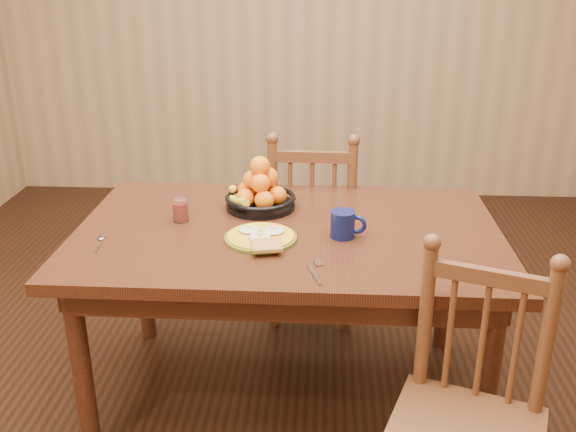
# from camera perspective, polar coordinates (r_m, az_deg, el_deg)

# --- Properties ---
(room) EXTENTS (4.52, 5.02, 2.72)m
(room) POSITION_cam_1_polar(r_m,az_deg,el_deg) (2.26, 0.00, 13.03)
(room) COLOR black
(room) RESTS_ON ground
(dining_table) EXTENTS (1.60, 1.00, 0.75)m
(dining_table) POSITION_cam_1_polar(r_m,az_deg,el_deg) (2.46, 0.00, -2.91)
(dining_table) COLOR black
(dining_table) RESTS_ON ground
(chair_far) EXTENTS (0.45, 0.43, 0.96)m
(chair_far) POSITION_cam_1_polar(r_m,az_deg,el_deg) (3.13, 2.22, -1.25)
(chair_far) COLOR #4E2A17
(chair_far) RESTS_ON ground
(chair_near) EXTENTS (0.54, 0.53, 0.93)m
(chair_near) POSITION_cam_1_polar(r_m,az_deg,el_deg) (2.02, 15.69, -17.22)
(chair_near) COLOR #4E2A17
(chair_near) RESTS_ON ground
(breakfast_plate) EXTENTS (0.26, 0.30, 0.04)m
(breakfast_plate) POSITION_cam_1_polar(r_m,az_deg,el_deg) (2.33, -2.41, -1.88)
(breakfast_plate) COLOR #59601E
(breakfast_plate) RESTS_ON dining_table
(fork) EXTENTS (0.06, 0.18, 0.00)m
(fork) POSITION_cam_1_polar(r_m,az_deg,el_deg) (2.10, 2.47, -4.81)
(fork) COLOR silver
(fork) RESTS_ON dining_table
(spoon) EXTENTS (0.04, 0.16, 0.01)m
(spoon) POSITION_cam_1_polar(r_m,az_deg,el_deg) (2.41, -16.32, -2.06)
(spoon) COLOR silver
(spoon) RESTS_ON dining_table
(coffee_mug) EXTENTS (0.13, 0.09, 0.10)m
(coffee_mug) POSITION_cam_1_polar(r_m,az_deg,el_deg) (2.34, 5.00, -0.72)
(coffee_mug) COLOR #0B123F
(coffee_mug) RESTS_ON dining_table
(juice_glass) EXTENTS (0.06, 0.06, 0.09)m
(juice_glass) POSITION_cam_1_polar(r_m,az_deg,el_deg) (2.52, -9.53, 0.47)
(juice_glass) COLOR silver
(juice_glass) RESTS_ON dining_table
(fruit_bowl) EXTENTS (0.29, 0.29, 0.22)m
(fruit_bowl) POSITION_cam_1_polar(r_m,az_deg,el_deg) (2.61, -2.53, 2.12)
(fruit_bowl) COLOR black
(fruit_bowl) RESTS_ON dining_table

